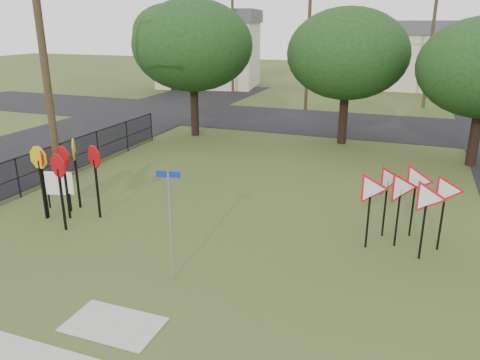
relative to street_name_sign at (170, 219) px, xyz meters
name	(u,v)px	position (x,y,z in m)	size (l,w,h in m)	color
ground	(169,271)	(-0.28, 0.30, -1.61)	(140.00, 140.00, 0.00)	#36481B
street_left	(60,142)	(-12.28, 10.30, -1.60)	(8.00, 50.00, 0.02)	black
street_far	(322,122)	(-0.28, 20.30, -1.60)	(60.00, 8.00, 0.02)	black
curb_pad	(114,325)	(-0.28, -2.10, -1.60)	(2.00, 1.20, 0.02)	#9F9F96
street_name_sign	(170,219)	(0.00, 0.00, 0.00)	(0.57, 0.14, 2.79)	#93979C
stop_sign_cluster	(62,165)	(-5.00, 2.20, 0.18)	(2.28, 2.10, 2.42)	black
yield_sign_cluster	(407,190)	(5.18, 3.92, 0.04)	(2.85, 1.57, 2.24)	black
info_board	(58,184)	(-5.75, 2.69, -0.72)	(1.04, 0.33, 1.34)	black
utility_pole_main	(44,46)	(-7.52, 4.80, 3.60)	(3.55, 0.33, 10.00)	#473721
far_pole_a	(308,44)	(-2.28, 24.30, 2.99)	(1.40, 0.24, 9.00)	#473721
far_pole_b	(431,47)	(5.72, 28.30, 2.73)	(1.40, 0.24, 8.50)	#473721
far_pole_c	(232,40)	(-10.28, 30.30, 2.99)	(1.40, 0.24, 9.00)	#473721
fence_run	(81,153)	(-7.88, 6.55, -0.83)	(0.05, 11.55, 1.50)	black
house_left	(209,48)	(-14.28, 34.30, 2.04)	(10.58, 8.88, 7.20)	beige
house_mid	(405,54)	(3.72, 40.30, 1.53)	(8.40, 8.40, 6.20)	beige
tree_near_left	(193,46)	(-6.28, 14.30, 3.24)	(6.40, 6.40, 7.27)	black
tree_near_mid	(348,54)	(1.72, 15.30, 2.93)	(6.00, 6.00, 6.80)	black
tree_far_left	(171,32)	(-16.28, 30.30, 3.56)	(6.80, 6.80, 7.73)	black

